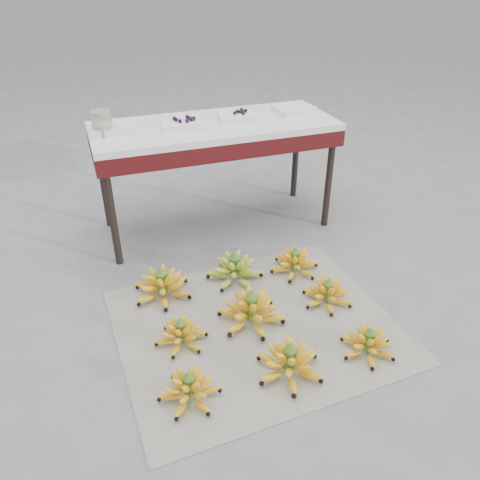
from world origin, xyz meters
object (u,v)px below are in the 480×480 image
object	(u,v)px
bunch_front_center	(290,363)
bunch_mid_left	(181,334)
tray_left	(183,124)
newspaper_mat	(256,326)
bunch_front_left	(189,389)
tray_far_left	(114,129)
tray_far_right	(294,110)
glass_jar	(102,123)
vendor_table	(215,136)
bunch_mid_center	(251,311)
bunch_back_center	(235,270)
bunch_back_right	(294,263)
bunch_front_right	(368,344)
bunch_back_left	(162,286)
tray_right	(238,117)
bunch_mid_right	(327,294)

from	to	relation	value
bunch_front_center	bunch_mid_left	xyz separation A→B (m)	(-0.37, 0.33, -0.01)
bunch_mid_left	tray_left	size ratio (longest dim) A/B	1.15
newspaper_mat	bunch_mid_left	xyz separation A→B (m)	(-0.35, 0.01, 0.05)
bunch_front_left	tray_far_left	world-z (taller)	tray_far_left
tray_far_right	glass_jar	distance (m)	1.13
vendor_table	newspaper_mat	bearing A→B (deg)	-96.94
bunch_front_center	tray_far_left	distance (m)	1.53
bunch_front_left	tray_far_left	bearing A→B (deg)	108.50
vendor_table	glass_jar	world-z (taller)	glass_jar
bunch_mid_center	glass_jar	xyz separation A→B (m)	(-0.48, 0.95, 0.66)
bunch_back_center	bunch_back_right	world-z (taller)	bunch_back_center
bunch_back_center	vendor_table	world-z (taller)	vendor_table
bunch_front_center	glass_jar	world-z (taller)	glass_jar
bunch_front_center	tray_left	world-z (taller)	tray_left
bunch_front_right	bunch_back_left	world-z (taller)	bunch_back_left
bunch_front_left	tray_far_right	xyz separation A→B (m)	(1.03, 1.32, 0.63)
tray_left	tray_right	xyz separation A→B (m)	(0.34, 0.04, -0.00)
newspaper_mat	bunch_back_right	xyz separation A→B (m)	(0.36, 0.34, 0.06)
newspaper_mat	glass_jar	world-z (taller)	glass_jar
glass_jar	bunch_front_center	bearing A→B (deg)	-68.33
bunch_front_left	bunch_front_right	bearing A→B (deg)	15.38
bunch_back_left	vendor_table	size ratio (longest dim) A/B	0.22
glass_jar	bunch_mid_left	bearing A→B (deg)	-81.66
bunch_front_center	bunch_front_right	bearing A→B (deg)	2.91
bunch_mid_right	glass_jar	distance (m)	1.46
bunch_back_right	bunch_mid_right	bearing A→B (deg)	-71.57
bunch_back_left	tray_far_left	world-z (taller)	tray_far_left
bunch_mid_center	bunch_mid_left	bearing A→B (deg)	166.10
bunch_front_right	vendor_table	size ratio (longest dim) A/B	0.19
tray_far_right	glass_jar	bearing A→B (deg)	-178.00
bunch_back_center	tray_far_left	bearing A→B (deg)	146.18
bunch_front_center	tray_right	size ratio (longest dim) A/B	1.22
bunch_mid_center	tray_far_right	bearing A→B (deg)	38.56
bunch_back_center	tray_right	xyz separation A→B (m)	(0.24, 0.61, 0.62)
bunch_mid_right	vendor_table	world-z (taller)	vendor_table
bunch_back_right	vendor_table	bearing A→B (deg)	121.46
bunch_front_right	vendor_table	distance (m)	1.44
bunch_front_right	bunch_mid_left	world-z (taller)	bunch_front_right
tray_far_left	bunch_back_center	bearing A→B (deg)	-53.55
bunch_front_left	glass_jar	xyz separation A→B (m)	(-0.10, 1.28, 0.68)
tray_right	bunch_back_center	bearing A→B (deg)	-111.51
bunch_front_center	vendor_table	world-z (taller)	vendor_table
bunch_back_center	tray_left	xyz separation A→B (m)	(-0.10, 0.57, 0.62)
bunch_back_left	glass_jar	bearing A→B (deg)	106.51
bunch_back_right	vendor_table	distance (m)	0.87
bunch_back_center	bunch_back_right	bearing A→B (deg)	12.68
bunch_mid_center	tray_left	world-z (taller)	tray_left
bunch_mid_left	vendor_table	distance (m)	1.21
bunch_mid_right	bunch_back_center	xyz separation A→B (m)	(-0.37, 0.34, 0.01)
bunch_front_center	bunch_back_center	size ratio (longest dim) A/B	0.81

